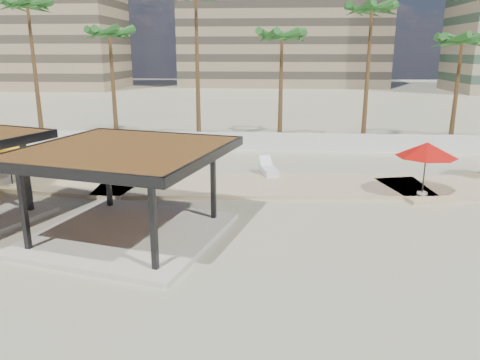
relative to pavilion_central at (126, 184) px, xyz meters
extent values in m
plane|color=tan|center=(2.65, -0.31, -1.99)|extent=(200.00, 200.00, 0.00)
cube|color=#C6B284|center=(4.65, 6.69, -1.93)|extent=(16.24, 5.11, 0.24)
cube|color=silver|center=(2.65, 15.69, -1.39)|extent=(56.00, 0.30, 1.20)
cube|color=#937F60|center=(-39.35, 67.69, 13.01)|extent=(34.00, 16.00, 30.00)
cube|color=#847259|center=(6.65, 77.69, 12.01)|extent=(38.00, 16.00, 28.00)
cube|color=beige|center=(0.00, 0.00, -1.89)|extent=(7.64, 7.64, 0.19)
cube|color=black|center=(-2.89, -1.71, -0.37)|extent=(0.21, 0.21, 2.85)
cube|color=black|center=(-1.71, 2.89, -0.37)|extent=(0.21, 0.21, 2.85)
cube|color=black|center=(1.71, -2.89, -0.37)|extent=(0.21, 0.21, 2.85)
cube|color=black|center=(2.89, 1.71, -0.37)|extent=(0.21, 0.21, 2.85)
cube|color=brown|center=(0.00, 0.00, 1.18)|extent=(7.87, 7.87, 0.27)
cube|color=black|center=(-0.81, -3.13, 1.18)|extent=(6.37, 1.75, 0.32)
cube|color=black|center=(0.81, 3.13, 1.18)|extent=(6.37, 1.75, 0.32)
cube|color=black|center=(-3.13, 0.81, 1.18)|extent=(1.75, 6.37, 0.32)
cube|color=black|center=(3.13, -0.81, 1.18)|extent=(1.75, 6.37, 0.32)
cube|color=black|center=(-4.77, 2.06, -0.30)|extent=(0.23, 0.23, 2.97)
cylinder|color=beige|center=(-7.47, 5.49, -1.75)|extent=(0.46, 0.46, 0.11)
cylinder|color=#262628|center=(-7.47, 5.49, -0.72)|extent=(0.06, 0.06, 2.19)
cone|color=#F7AA0F|center=(-7.47, 5.49, 0.22)|extent=(3.51, 3.51, 0.64)
cylinder|color=beige|center=(12.05, 5.49, -1.75)|extent=(0.47, 0.47, 0.11)
cylinder|color=#262628|center=(12.05, 5.49, -0.68)|extent=(0.07, 0.07, 2.26)
cone|color=#B20E09|center=(12.05, 5.49, 0.29)|extent=(3.39, 3.39, 0.66)
cube|color=white|center=(-8.16, 6.33, -1.25)|extent=(0.79, 0.82, 0.52)
cube|color=white|center=(4.97, 8.79, -1.67)|extent=(1.14, 2.05, 0.27)
cube|color=white|center=(4.97, 8.79, -1.51)|extent=(1.14, 2.05, 0.06)
cube|color=white|center=(4.78, 9.52, -1.28)|extent=(0.79, 0.81, 0.49)
cone|color=brown|center=(-12.35, 18.39, 2.95)|extent=(0.36, 0.36, 9.87)
ellipsoid|color=#215A1F|center=(-12.35, 18.39, 7.63)|extent=(3.00, 3.00, 1.80)
cone|color=brown|center=(-6.35, 17.79, 1.98)|extent=(0.36, 0.36, 7.93)
ellipsoid|color=#215A1F|center=(-6.35, 17.79, 5.69)|extent=(3.00, 3.00, 1.80)
cone|color=brown|center=(-0.35, 18.59, 3.24)|extent=(0.36, 0.36, 10.47)
cone|color=brown|center=(5.65, 18.09, 1.88)|extent=(0.36, 0.36, 7.74)
ellipsoid|color=#215A1F|center=(5.65, 18.09, 5.50)|extent=(3.00, 3.00, 1.80)
cone|color=brown|center=(11.65, 18.29, 2.74)|extent=(0.36, 0.36, 9.46)
ellipsoid|color=#215A1F|center=(11.65, 18.29, 7.22)|extent=(3.00, 3.00, 1.80)
cone|color=brown|center=(17.65, 17.89, 1.71)|extent=(0.36, 0.36, 7.40)
ellipsoid|color=#215A1F|center=(17.65, 17.89, 5.16)|extent=(3.00, 3.00, 1.80)
camera|label=1|loc=(5.17, -15.57, 4.55)|focal=35.00mm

